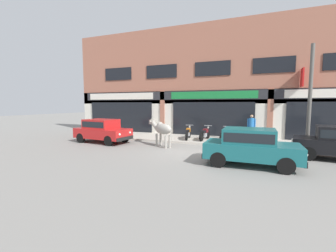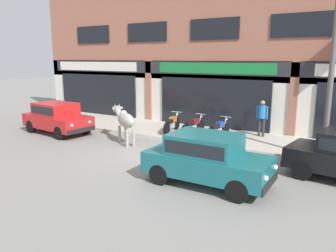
{
  "view_description": "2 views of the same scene",
  "coord_description": "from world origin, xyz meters",
  "px_view_note": "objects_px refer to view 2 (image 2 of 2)",
  "views": [
    {
      "loc": [
        3.02,
        -10.67,
        2.41
      ],
      "look_at": [
        -1.6,
        1.0,
        1.18
      ],
      "focal_mm": 24.0,
      "sensor_mm": 36.0,
      "label": 1
    },
    {
      "loc": [
        6.46,
        -9.62,
        3.54
      ],
      "look_at": [
        0.09,
        1.0,
        0.96
      ],
      "focal_mm": 35.0,
      "sensor_mm": 36.0,
      "label": 2
    }
  ],
  "objects_px": {
    "motorcycle_2": "(218,129)",
    "pedestrian": "(262,114)",
    "cow": "(125,120)",
    "utility_pole": "(330,82)",
    "motorcycle_1": "(193,126)",
    "car_2": "(57,116)",
    "car_1": "(206,157)",
    "motorcycle_0": "(172,124)"
  },
  "relations": [
    {
      "from": "motorcycle_1",
      "to": "motorcycle_0",
      "type": "bearing_deg",
      "value": -177.84
    },
    {
      "from": "cow",
      "to": "motorcycle_1",
      "type": "height_order",
      "value": "cow"
    },
    {
      "from": "car_1",
      "to": "motorcycle_2",
      "type": "xyz_separation_m",
      "value": [
        -1.61,
        4.81,
        -0.3
      ]
    },
    {
      "from": "cow",
      "to": "car_1",
      "type": "height_order",
      "value": "cow"
    },
    {
      "from": "motorcycle_2",
      "to": "car_2",
      "type": "bearing_deg",
      "value": -160.48
    },
    {
      "from": "pedestrian",
      "to": "motorcycle_1",
      "type": "bearing_deg",
      "value": -156.01
    },
    {
      "from": "car_1",
      "to": "motorcycle_1",
      "type": "xyz_separation_m",
      "value": [
        -2.85,
        4.87,
        -0.3
      ]
    },
    {
      "from": "cow",
      "to": "motorcycle_1",
      "type": "relative_size",
      "value": 1.06
    },
    {
      "from": "cow",
      "to": "car_1",
      "type": "relative_size",
      "value": 0.53
    },
    {
      "from": "motorcycle_0",
      "to": "motorcycle_1",
      "type": "height_order",
      "value": "same"
    },
    {
      "from": "motorcycle_1",
      "to": "cow",
      "type": "bearing_deg",
      "value": -127.46
    },
    {
      "from": "pedestrian",
      "to": "car_1",
      "type": "bearing_deg",
      "value": -89.02
    },
    {
      "from": "cow",
      "to": "motorcycle_2",
      "type": "bearing_deg",
      "value": 37.64
    },
    {
      "from": "motorcycle_0",
      "to": "motorcycle_2",
      "type": "distance_m",
      "value": 2.34
    },
    {
      "from": "motorcycle_0",
      "to": "utility_pole",
      "type": "xyz_separation_m",
      "value": [
        6.59,
        -0.87,
        2.24
      ]
    },
    {
      "from": "car_1",
      "to": "motorcycle_2",
      "type": "height_order",
      "value": "car_1"
    },
    {
      "from": "car_1",
      "to": "motorcycle_0",
      "type": "height_order",
      "value": "car_1"
    },
    {
      "from": "cow",
      "to": "motorcycle_2",
      "type": "height_order",
      "value": "cow"
    },
    {
      "from": "car_2",
      "to": "motorcycle_1",
      "type": "xyz_separation_m",
      "value": [
        5.94,
        2.61,
        -0.3
      ]
    },
    {
      "from": "motorcycle_2",
      "to": "pedestrian",
      "type": "relative_size",
      "value": 1.13
    },
    {
      "from": "motorcycle_1",
      "to": "motorcycle_2",
      "type": "distance_m",
      "value": 1.25
    },
    {
      "from": "car_2",
      "to": "motorcycle_0",
      "type": "distance_m",
      "value": 5.49
    },
    {
      "from": "motorcycle_1",
      "to": "motorcycle_2",
      "type": "height_order",
      "value": "same"
    },
    {
      "from": "car_1",
      "to": "motorcycle_1",
      "type": "relative_size",
      "value": 2.0
    },
    {
      "from": "cow",
      "to": "motorcycle_2",
      "type": "xyz_separation_m",
      "value": [
        3.15,
        2.43,
        -0.49
      ]
    },
    {
      "from": "motorcycle_0",
      "to": "utility_pole",
      "type": "height_order",
      "value": "utility_pole"
    },
    {
      "from": "car_1",
      "to": "car_2",
      "type": "relative_size",
      "value": 0.97
    },
    {
      "from": "cow",
      "to": "motorcycle_1",
      "type": "xyz_separation_m",
      "value": [
        1.91,
        2.49,
        -0.49
      ]
    },
    {
      "from": "cow",
      "to": "motorcycle_2",
      "type": "relative_size",
      "value": 1.06
    },
    {
      "from": "motorcycle_2",
      "to": "utility_pole",
      "type": "xyz_separation_m",
      "value": [
        4.25,
        -0.85,
        2.24
      ]
    },
    {
      "from": "cow",
      "to": "car_2",
      "type": "xyz_separation_m",
      "value": [
        -4.03,
        -0.11,
        -0.19
      ]
    },
    {
      "from": "pedestrian",
      "to": "car_2",
      "type": "bearing_deg",
      "value": -156.21
    },
    {
      "from": "motorcycle_1",
      "to": "car_1",
      "type": "bearing_deg",
      "value": -59.64
    },
    {
      "from": "motorcycle_0",
      "to": "motorcycle_1",
      "type": "bearing_deg",
      "value": 2.16
    },
    {
      "from": "cow",
      "to": "motorcycle_0",
      "type": "height_order",
      "value": "cow"
    },
    {
      "from": "motorcycle_0",
      "to": "motorcycle_1",
      "type": "distance_m",
      "value": 1.1
    },
    {
      "from": "cow",
      "to": "utility_pole",
      "type": "bearing_deg",
      "value": 12.07
    },
    {
      "from": "motorcycle_1",
      "to": "utility_pole",
      "type": "height_order",
      "value": "utility_pole"
    },
    {
      "from": "cow",
      "to": "pedestrian",
      "type": "xyz_separation_m",
      "value": [
        4.66,
        3.72,
        0.11
      ]
    },
    {
      "from": "utility_pole",
      "to": "car_1",
      "type": "bearing_deg",
      "value": -123.69
    },
    {
      "from": "car_1",
      "to": "utility_pole",
      "type": "relative_size",
      "value": 0.69
    },
    {
      "from": "motorcycle_2",
      "to": "pedestrian",
      "type": "distance_m",
      "value": 2.07
    }
  ]
}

